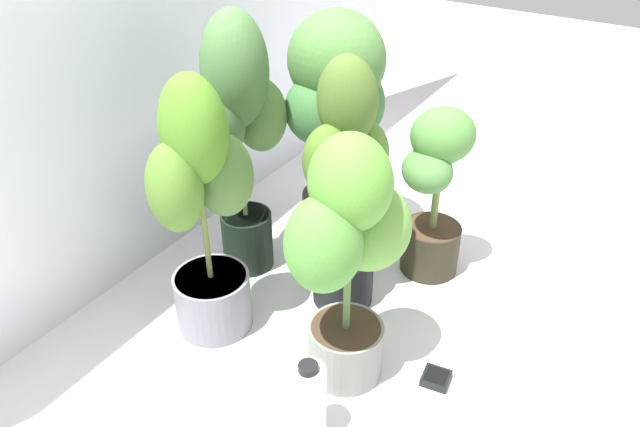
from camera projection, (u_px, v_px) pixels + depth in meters
name	position (u px, v px, depth m)	size (l,w,h in m)	color
ground_plane	(375.00, 308.00, 2.16)	(8.00, 8.00, 0.00)	silver
potted_plant_back_center	(240.00, 121.00, 2.07)	(0.39, 0.30, 0.94)	black
potted_plant_center	(346.00, 180.00, 1.96)	(0.36, 0.24, 0.87)	black
potted_plant_front_left	(348.00, 245.00, 1.68)	(0.44, 0.32, 0.78)	gray
potted_plant_back_left	(203.00, 206.00, 1.86)	(0.40, 0.28, 0.86)	slate
potted_plant_back_right	(336.00, 105.00, 2.23)	(0.43, 0.35, 0.89)	#2F2523
potted_plant_front_right	(434.00, 191.00, 2.17)	(0.33, 0.29, 0.64)	#2C2718
hygrometer_box	(436.00, 378.00, 1.88)	(0.09, 0.09, 0.03)	black
nutrient_bottle	(309.00, 402.00, 1.66)	(0.09, 0.09, 0.26)	white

